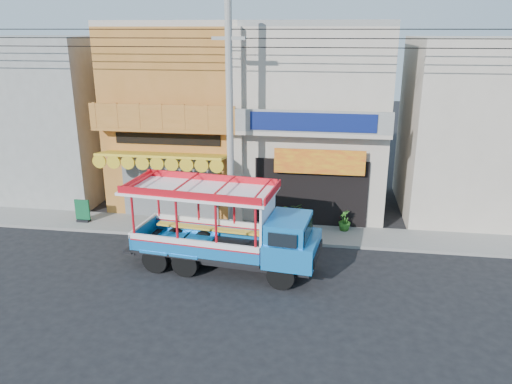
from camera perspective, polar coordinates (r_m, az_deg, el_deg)
ground at (r=16.81m, az=-1.63°, el=-9.93°), size 90.00×90.00×0.00m
sidewalk at (r=20.36m, az=0.37°, el=-4.54°), size 30.00×2.00×0.12m
shophouse_left at (r=23.83m, az=-7.88°, el=8.80°), size 6.00×7.50×8.24m
shophouse_right at (r=22.88m, az=6.86°, el=8.45°), size 6.00×6.75×8.24m
party_pilaster at (r=20.17m, az=-2.09°, el=6.95°), size 0.35×0.30×8.00m
filler_building_left at (r=26.73m, az=-22.52°, el=7.94°), size 6.00×6.00×7.60m
filler_building_right at (r=23.81m, az=24.03°, el=6.64°), size 6.00×6.00×7.60m
utility_pole at (r=18.46m, az=-2.57°, el=9.16°), size 28.00×0.26×9.00m
songthaew_truck at (r=16.80m, az=-2.23°, el=-4.40°), size 6.75×2.86×3.05m
green_sign at (r=22.34m, az=-19.20°, el=-2.21°), size 0.63×0.29×0.97m
potted_plant_a at (r=20.34m, az=3.77°, el=-2.71°), size 1.31×1.26×1.13m
potted_plant_c at (r=20.49m, az=10.10°, el=-3.19°), size 0.49×0.49×0.87m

